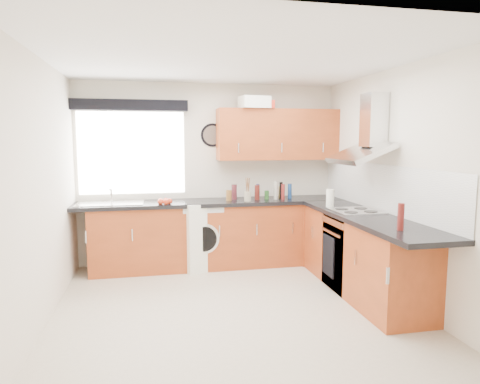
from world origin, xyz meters
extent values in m
plane|color=beige|center=(0.00, 0.00, 0.00)|extent=(3.60, 3.60, 0.00)
cube|color=white|center=(0.00, 0.00, 2.50)|extent=(3.60, 3.60, 0.02)
cube|color=silver|center=(0.00, 1.80, 1.25)|extent=(3.60, 0.02, 2.50)
cube|color=silver|center=(0.00, -1.80, 1.25)|extent=(3.60, 0.02, 2.50)
cube|color=silver|center=(-1.80, 0.00, 1.25)|extent=(0.02, 3.60, 2.50)
cube|color=silver|center=(1.80, 0.00, 1.25)|extent=(0.02, 3.60, 2.50)
cube|color=white|center=(-1.05, 1.79, 1.55)|extent=(1.40, 0.02, 1.10)
cube|color=black|center=(-1.05, 1.70, 2.18)|extent=(1.50, 0.18, 0.14)
cube|color=white|center=(1.79, 0.30, 1.18)|extent=(0.01, 3.00, 0.54)
cube|color=#8D3917|center=(-0.10, 1.51, 0.43)|extent=(3.00, 0.58, 0.86)
cube|color=#8D3917|center=(1.50, 1.50, 0.43)|extent=(0.60, 0.60, 0.86)
cube|color=#8D3917|center=(1.51, 0.15, 0.43)|extent=(0.58, 2.10, 0.86)
cube|color=black|center=(0.00, 1.50, 0.89)|extent=(3.60, 0.62, 0.05)
cube|color=black|center=(1.50, 0.00, 0.89)|extent=(0.62, 2.42, 0.05)
cube|color=black|center=(1.50, 0.30, 0.42)|extent=(0.56, 0.58, 0.85)
cube|color=silver|center=(1.50, 0.30, 0.92)|extent=(0.52, 0.52, 0.01)
cube|color=#8D3917|center=(0.95, 1.62, 1.80)|extent=(1.70, 0.35, 0.70)
cube|color=white|center=(-0.15, 1.52, 0.45)|extent=(0.78, 0.77, 0.91)
cylinder|color=black|center=(0.05, 1.78, 1.79)|extent=(0.33, 0.04, 0.33)
cube|color=white|center=(0.58, 1.52, 2.23)|extent=(0.42, 0.33, 0.16)
cube|color=red|center=(0.75, 1.52, 2.20)|extent=(0.27, 0.24, 0.10)
cylinder|color=gray|center=(0.46, 1.35, 0.97)|extent=(0.11, 0.11, 0.13)
cylinder|color=white|center=(1.35, 0.69, 1.02)|extent=(0.10, 0.10, 0.21)
cylinder|color=#A77F39|center=(0.97, 1.52, 0.99)|extent=(0.06, 0.06, 0.17)
cylinder|color=#24521D|center=(0.76, 1.49, 0.97)|extent=(0.06, 0.06, 0.12)
cylinder|color=#4E1610|center=(0.62, 1.46, 1.01)|extent=(0.07, 0.07, 0.20)
cylinder|color=#4C1B20|center=(0.31, 1.56, 1.01)|extent=(0.07, 0.07, 0.21)
cylinder|color=#A6A08D|center=(0.88, 1.45, 1.03)|extent=(0.06, 0.06, 0.25)
cylinder|color=navy|center=(1.10, 1.50, 1.01)|extent=(0.06, 0.06, 0.21)
cylinder|color=maroon|center=(0.97, 1.41, 1.02)|extent=(0.05, 0.05, 0.21)
cylinder|color=brown|center=(0.22, 1.44, 0.98)|extent=(0.08, 0.08, 0.14)
cylinder|color=#1B1445|center=(0.64, 1.53, 1.01)|extent=(0.05, 0.05, 0.21)
cylinder|color=black|center=(0.96, 1.46, 1.03)|extent=(0.04, 0.04, 0.24)
cylinder|color=maroon|center=(1.42, -0.73, 1.03)|extent=(0.06, 0.06, 0.25)
camera|label=1|loc=(-0.78, -4.18, 1.73)|focal=32.00mm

